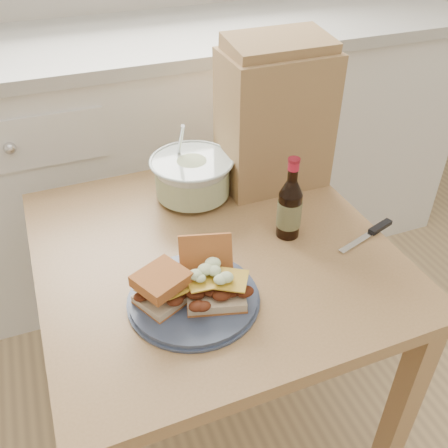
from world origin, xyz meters
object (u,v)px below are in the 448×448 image
object	(u,v)px
plate	(194,298)
paper_bag	(275,120)
beer_bottle	(290,207)
dining_table	(213,277)
coleslaw_bowl	(192,179)

from	to	relation	value
plate	paper_bag	xyz separation A→B (m)	(0.36, 0.38, 0.17)
beer_bottle	paper_bag	distance (m)	0.28
dining_table	paper_bag	size ratio (longest dim) A/B	2.24
coleslaw_bowl	paper_bag	distance (m)	0.27
dining_table	paper_bag	distance (m)	0.45
dining_table	coleslaw_bowl	bearing A→B (deg)	82.91
plate	coleslaw_bowl	distance (m)	0.40
plate	beer_bottle	size ratio (longest dim) A/B	1.27
plate	beer_bottle	distance (m)	0.32
coleslaw_bowl	paper_bag	bearing A→B (deg)	1.14
coleslaw_bowl	beer_bottle	world-z (taller)	coleslaw_bowl
plate	beer_bottle	xyz separation A→B (m)	(0.29, 0.13, 0.07)
paper_bag	plate	bearing A→B (deg)	-133.57
plate	coleslaw_bowl	world-z (taller)	coleslaw_bowl
plate	coleslaw_bowl	size ratio (longest dim) A/B	1.21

